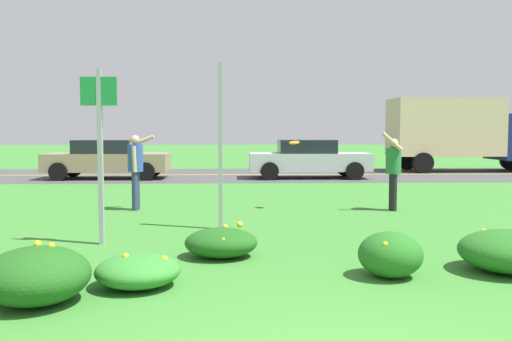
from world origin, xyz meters
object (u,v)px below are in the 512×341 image
object	(u,v)px
sign_post_by_roadside	(220,147)
frisbee_orange	(294,143)
box_truck_navy	(464,130)
person_thrower_blue_shirt	(136,165)
car_tan_center_left	(107,159)
car_silver_center_right	(308,159)
sign_post_near_path	(100,139)
person_catcher_green_shirt	(393,167)

from	to	relation	value
sign_post_by_roadside	frisbee_orange	size ratio (longest dim) A/B	12.49
box_truck_navy	person_thrower_blue_shirt	bearing A→B (deg)	-136.83
frisbee_orange	car_tan_center_left	bearing A→B (deg)	126.36
car_tan_center_left	car_silver_center_right	size ratio (longest dim) A/B	1.00
person_thrower_blue_shirt	sign_post_by_roadside	bearing A→B (deg)	-51.85
car_tan_center_left	sign_post_near_path	bearing A→B (deg)	-77.35
sign_post_by_roadside	car_silver_center_right	xyz separation A→B (m)	(3.02, 10.79, -0.76)
car_silver_center_right	person_catcher_green_shirt	bearing A→B (deg)	-84.86
sign_post_near_path	person_thrower_blue_shirt	size ratio (longest dim) A/B	1.61
car_tan_center_left	box_truck_navy	xyz separation A→B (m)	(14.88, 3.27, 1.06)
sign_post_by_roadside	person_thrower_blue_shirt	xyz separation A→B (m)	(-1.97, 2.51, -0.48)
person_catcher_green_shirt	car_silver_center_right	size ratio (longest dim) A/B	0.39
frisbee_orange	box_truck_navy	bearing A→B (deg)	53.02
person_catcher_green_shirt	sign_post_near_path	bearing A→B (deg)	-148.08
sign_post_by_roadside	box_truck_navy	xyz separation A→B (m)	(10.34, 14.07, 0.31)
sign_post_by_roadside	box_truck_navy	world-z (taller)	box_truck_navy
sign_post_near_path	person_catcher_green_shirt	size ratio (longest dim) A/B	1.55
frisbee_orange	box_truck_navy	xyz separation A→B (m)	(8.74, 11.61, 0.29)
sign_post_near_path	sign_post_by_roadside	size ratio (longest dim) A/B	0.91
person_thrower_blue_shirt	car_silver_center_right	distance (m)	9.67
person_catcher_green_shirt	car_silver_center_right	xyz separation A→B (m)	(-0.77, 8.58, -0.23)
car_tan_center_left	car_silver_center_right	bearing A→B (deg)	0.00
sign_post_by_roadside	car_silver_center_right	world-z (taller)	sign_post_by_roadside
sign_post_by_roadside	frisbee_orange	bearing A→B (deg)	56.97
sign_post_near_path	person_catcher_green_shirt	world-z (taller)	sign_post_near_path
sign_post_near_path	car_silver_center_right	distance (m)	13.04
frisbee_orange	sign_post_by_roadside	bearing A→B (deg)	-123.03
sign_post_near_path	person_catcher_green_shirt	bearing A→B (deg)	31.92
frisbee_orange	car_silver_center_right	distance (m)	8.49
sign_post_near_path	person_catcher_green_shirt	xyz separation A→B (m)	(5.62, 3.50, -0.68)
frisbee_orange	car_tan_center_left	xyz separation A→B (m)	(-6.14, 8.34, -0.78)
sign_post_by_roadside	person_catcher_green_shirt	size ratio (longest dim) A/B	1.70
person_catcher_green_shirt	box_truck_navy	distance (m)	13.57
sign_post_by_roadside	person_thrower_blue_shirt	distance (m)	3.23
person_thrower_blue_shirt	car_silver_center_right	world-z (taller)	person_thrower_blue_shirt
person_thrower_blue_shirt	box_truck_navy	distance (m)	16.90
person_catcher_green_shirt	box_truck_navy	xyz separation A→B (m)	(6.55, 11.85, 0.84)
frisbee_orange	car_tan_center_left	distance (m)	10.38
sign_post_near_path	box_truck_navy	distance (m)	19.59
sign_post_by_roadside	car_silver_center_right	size ratio (longest dim) A/B	0.67
sign_post_near_path	car_tan_center_left	distance (m)	12.41
sign_post_near_path	sign_post_by_roadside	bearing A→B (deg)	35.07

